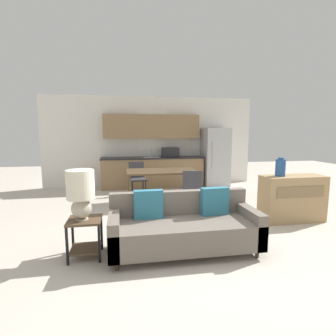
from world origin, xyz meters
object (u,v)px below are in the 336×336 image
Objects in this scene: couch at (183,227)px; credenza at (292,198)px; refrigerator at (215,157)px; table_lamp at (81,191)px; dining_table at (162,173)px; vase at (280,167)px; dining_chair_far_left at (137,177)px; side_table at (85,232)px; dining_chair_near_right at (192,188)px.

couch is 1.74× the size of credenza.
table_lamp is (-3.34, -4.23, 0.01)m from refrigerator.
vase is at bearing -40.61° from dining_table.
table_lamp is at bearing -119.59° from dining_table.
dining_chair_far_left is (-2.44, 2.47, -0.51)m from vase.
table_lamp reaches higher than dining_table.
couch is at bearing -156.72° from vase.
credenza reaches higher than couch.
dining_chair_near_right is at bearing 41.81° from side_table.
couch is at bearing -0.67° from side_table.
vase is (-0.00, -3.37, 0.12)m from refrigerator.
refrigerator reaches higher than side_table.
dining_chair_far_left is at bearing 137.35° from credenza.
vase is at bearing -51.97° from dining_chair_far_left.
credenza is (0.26, -3.38, -0.46)m from refrigerator.
refrigerator is 2.59m from dining_table.
dining_chair_far_left is 1.92m from dining_chair_near_right.
side_table is 2.54m from dining_chair_near_right.
refrigerator is 5.39m from side_table.
dining_chair_far_left is at bearing -159.79° from refrigerator.
refrigerator is 5.22× the size of vase.
couch is 2.28m from vase.
dining_chair_near_right is at bearing -119.33° from refrigerator.
vase is (3.31, 0.84, 0.66)m from side_table.
dining_chair_near_right is at bearing 41.62° from table_lamp.
dining_chair_near_right is (1.89, 1.69, 0.14)m from side_table.
side_table is at bearing 50.01° from dining_chair_near_right.
table_lamp is 0.56× the size of credenza.
dining_chair_far_left is (-0.52, 0.83, -0.21)m from dining_table.
credenza is 0.64m from vase.
dining_chair_far_left reaches higher than dining_table.
table_lamp is at bearing -153.23° from side_table.
side_table is 0.55m from table_lamp.
side_table is at bearing -166.93° from credenza.
couch is 2.30× the size of dining_chair_near_right.
vase reaches higher than couch.
vase is 1.73m from dining_chair_near_right.
dining_chair_near_right is at bearing 152.79° from credenza.
table_lamp reaches higher than couch.
dining_table is 1.00m from dining_chair_far_left.
dining_table is 1.39× the size of credenza.
table_lamp reaches higher than dining_chair_near_right.
dining_chair_near_right is (-1.42, -2.52, -0.39)m from refrigerator.
side_table is 3.43m from dining_chair_far_left.
table_lamp is at bearing 179.98° from couch.
refrigerator is at bearing 41.99° from dining_table.
dining_table is 2.88m from table_lamp.
side_table is at bearing -119.22° from dining_table.
refrigerator is at bearing 89.99° from vase.
vase is at bearing 157.26° from dining_chair_near_right.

